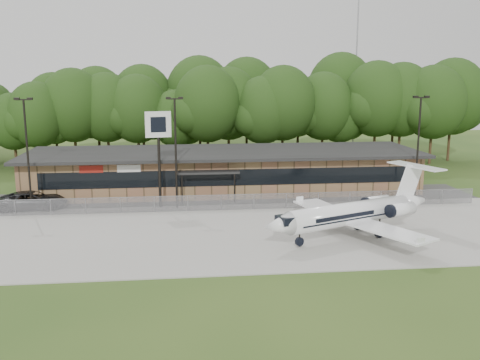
{
  "coord_description": "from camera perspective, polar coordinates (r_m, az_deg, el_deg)",
  "views": [
    {
      "loc": [
        -4.48,
        -31.95,
        12.26
      ],
      "look_at": [
        0.39,
        12.0,
        3.44
      ],
      "focal_mm": 40.0,
      "sensor_mm": 36.0,
      "label": 1
    }
  ],
  "objects": [
    {
      "name": "suv",
      "position": [
        52.51,
        -21.27,
        -2.05
      ],
      "size": [
        6.25,
        3.12,
        1.7
      ],
      "primitive_type": "imported",
      "rotation": [
        0.0,
        0.0,
        1.62
      ],
      "color": "#28282A",
      "rests_on": "ground"
    },
    {
      "name": "pole_sign",
      "position": [
        49.09,
        -8.7,
        4.8
      ],
      "size": [
        2.35,
        0.71,
        8.92
      ],
      "rotation": [
        0.0,
        0.0,
        0.19
      ],
      "color": "black",
      "rests_on": "ground"
    },
    {
      "name": "treeline",
      "position": [
        74.24,
        -2.87,
        7.59
      ],
      "size": [
        72.0,
        12.0,
        15.0
      ],
      "primitive_type": null,
      "color": "#193611",
      "rests_on": "ground"
    },
    {
      "name": "radio_mast",
      "position": [
        84.22,
        12.25,
        11.19
      ],
      "size": [
        0.2,
        0.2,
        25.0
      ],
      "primitive_type": "cylinder",
      "color": "gray",
      "rests_on": "ground"
    },
    {
      "name": "light_pole_mid",
      "position": [
        48.86,
        -6.89,
        3.81
      ],
      "size": [
        1.55,
        0.3,
        10.23
      ],
      "color": "black",
      "rests_on": "ground"
    },
    {
      "name": "business_jet",
      "position": [
        41.39,
        12.18,
        -3.53
      ],
      "size": [
        15.13,
        13.5,
        5.2
      ],
      "rotation": [
        0.0,
        0.0,
        0.4
      ],
      "color": "white",
      "rests_on": "ground"
    },
    {
      "name": "apron",
      "position": [
        42.02,
        0.08,
        -5.62
      ],
      "size": [
        64.0,
        18.0,
        0.08
      ],
      "primitive_type": "cube",
      "color": "#9E9B93",
      "rests_on": "ground"
    },
    {
      "name": "light_pole_right",
      "position": [
        53.78,
        18.49,
        3.99
      ],
      "size": [
        1.55,
        0.3,
        10.23
      ],
      "color": "black",
      "rests_on": "ground"
    },
    {
      "name": "ground",
      "position": [
        34.51,
        1.58,
        -9.53
      ],
      "size": [
        160.0,
        160.0,
        0.0
      ],
      "primitive_type": "plane",
      "color": "#294719",
      "rests_on": "ground"
    },
    {
      "name": "terminal",
      "position": [
        56.97,
        -1.71,
        1.08
      ],
      "size": [
        41.0,
        11.65,
        4.3
      ],
      "color": "olive",
      "rests_on": "ground"
    },
    {
      "name": "fence",
      "position": [
        48.54,
        -0.84,
        -2.4
      ],
      "size": [
        46.0,
        0.04,
        1.52
      ],
      "color": "gray",
      "rests_on": "ground"
    },
    {
      "name": "light_pole_left",
      "position": [
        50.69,
        -21.77,
        3.36
      ],
      "size": [
        1.55,
        0.3,
        10.23
      ],
      "color": "black",
      "rests_on": "ground"
    },
    {
      "name": "parking_lot",
      "position": [
        53.07,
        -1.3,
        -2.04
      ],
      "size": [
        50.0,
        9.0,
        0.06
      ],
      "primitive_type": "cube",
      "color": "#383835",
      "rests_on": "ground"
    }
  ]
}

